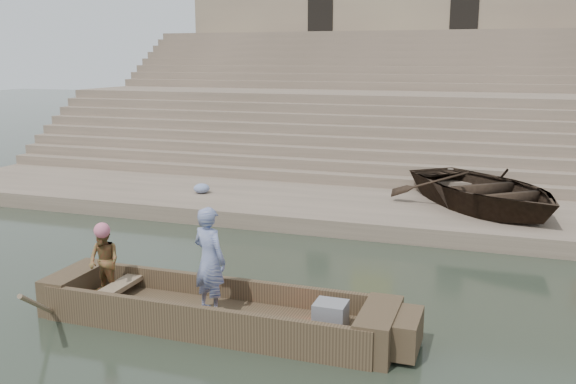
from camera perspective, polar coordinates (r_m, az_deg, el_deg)
The scene contains 11 objects.
lower_landing at distance 15.91m, azimuth 18.17°, elevation -2.52°, with size 32.00×4.00×0.40m, color gray.
mid_landing at distance 23.09m, azimuth 18.73°, elevation 4.90°, with size 32.00×3.00×2.80m, color gray.
upper_landing at distance 29.97m, azimuth 19.02°, elevation 8.71°, with size 32.00×3.00×5.20m, color gray.
ghat_steps at distance 24.73m, azimuth 18.83°, elevation 6.26°, with size 32.00×11.00×5.20m.
building_wall at distance 33.96m, azimuth 19.41°, elevation 14.10°, with size 32.00×5.07×11.20m.
main_rowboat at distance 9.95m, azimuth -6.68°, elevation -11.36°, with size 5.00×1.30×0.22m, color brown.
rowboat_trim at distance 9.78m, azimuth -5.62°, elevation -10.50°, with size 6.04×2.63×1.84m.
standing_man at distance 9.63m, azimuth -7.15°, elevation -6.17°, with size 0.61×0.40×1.67m, color navy.
rowing_man at distance 10.72m, azimuth -16.38°, elevation -6.07°, with size 0.57×0.44×1.17m, color #256F2A.
television at distance 9.23m, azimuth 3.82°, elevation -11.13°, with size 0.46×0.42×0.40m.
beached_rowboat at distance 16.06m, azimuth 17.45°, elevation 0.23°, with size 3.44×4.82×1.00m, color #2D2116.
Camera 1 is at (0.05, -7.43, 4.07)m, focal length 39.12 mm.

